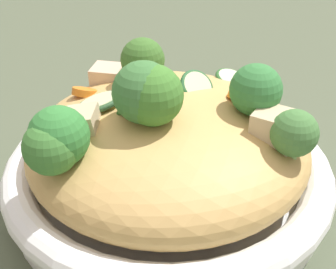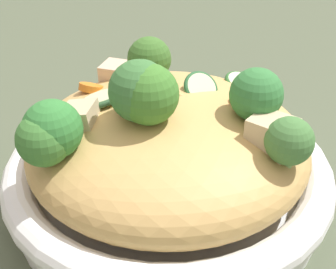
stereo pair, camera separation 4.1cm
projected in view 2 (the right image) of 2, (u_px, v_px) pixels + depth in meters
The scene contains 7 objects.
ground_plane at pixel (168, 193), 0.45m from camera, with size 3.00×3.00×0.00m, color #4A533D.
serving_bowl at pixel (168, 174), 0.44m from camera, with size 0.31×0.31×0.05m.
noodle_heap at pixel (168, 142), 0.42m from camera, with size 0.26×0.26×0.09m.
broccoli_florets at pixel (149, 104), 0.37m from camera, with size 0.19×0.22×0.08m.
carrot_coins at pixel (181, 90), 0.43m from camera, with size 0.09×0.18×0.03m.
zucchini_slices at pixel (162, 94), 0.42m from camera, with size 0.16×0.14×0.04m.
chicken_chunks at pixel (193, 108), 0.40m from camera, with size 0.14×0.22×0.03m.
Camera 2 is at (0.31, 0.17, 0.29)m, focal length 47.67 mm.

